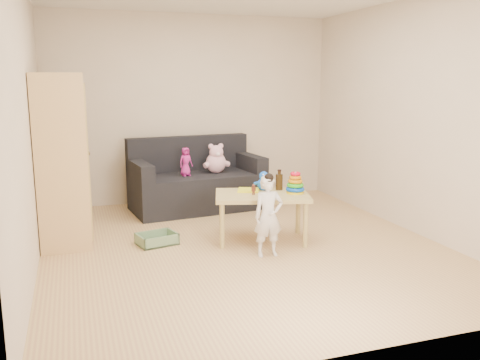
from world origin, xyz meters
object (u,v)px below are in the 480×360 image
object	(u,v)px
wardrobe	(62,159)
play_table	(262,217)
sofa	(197,191)
toddler	(268,217)

from	to	relation	value
wardrobe	play_table	size ratio (longest dim) A/B	1.80
sofa	wardrobe	bearing A→B (deg)	-159.10
sofa	toddler	size ratio (longest dim) A/B	2.19
sofa	toddler	distance (m)	2.05
play_table	wardrobe	bearing A→B (deg)	160.84
toddler	sofa	bearing A→B (deg)	99.56
sofa	toddler	world-z (taller)	toddler
sofa	toddler	xyz separation A→B (m)	(0.22, -2.03, 0.15)
wardrobe	sofa	xyz separation A→B (m)	(1.66, 0.87, -0.64)
wardrobe	play_table	xyz separation A→B (m)	(1.99, -0.69, -0.63)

